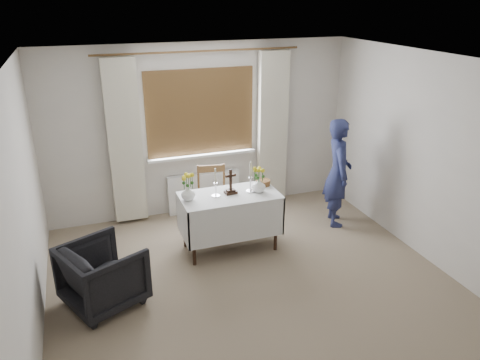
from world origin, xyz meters
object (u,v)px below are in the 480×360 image
armchair (103,275)px  wooden_cross (231,182)px  flower_vase_right (259,185)px  person (338,172)px  flower_vase_left (188,193)px  wooden_chair (213,200)px  altar_table (230,222)px

armchair → wooden_cross: wooden_cross is taller
armchair → flower_vase_right: 2.16m
person → armchair: bearing=123.1°
armchair → flower_vase_right: size_ratio=4.26×
armchair → person: 3.44m
person → flower_vase_right: person is taller
armchair → wooden_cross: bearing=-92.1°
flower_vase_left → wooden_chair: bearing=49.4°
wooden_chair → flower_vase_right: (0.43, -0.61, 0.40)m
wooden_chair → altar_table: bearing=-75.8°
wooden_cross → wooden_chair: bearing=92.9°
person → wooden_cross: 1.66m
flower_vase_left → person: bearing=4.7°
wooden_chair → flower_vase_left: bearing=-121.2°
altar_table → armchair: bearing=-158.1°
wooden_chair → person: (1.72, -0.37, 0.32)m
altar_table → flower_vase_left: bearing=177.4°
wooden_chair → flower_vase_right: size_ratio=5.08×
wooden_chair → flower_vase_right: 0.85m
armchair → person: person is taller
armchair → wooden_cross: (1.66, 0.69, 0.58)m
person → flower_vase_right: size_ratio=8.64×
wooden_chair → armchair: (-1.58, -1.23, -0.11)m
altar_table → wooden_chair: size_ratio=1.37×
person → wooden_cross: (-1.64, -0.17, 0.15)m
altar_table → flower_vase_left: size_ratio=6.77×
flower_vase_right → wooden_cross: bearing=168.6°
altar_table → flower_vase_right: flower_vase_right is taller
altar_table → person: bearing=7.0°
person → wooden_cross: bearing=114.5°
altar_table → wooden_chair: bearing=94.9°
person → wooden_chair: bearing=96.3°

